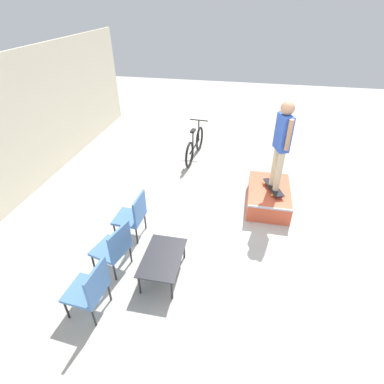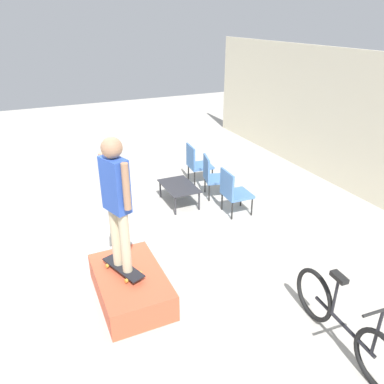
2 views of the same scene
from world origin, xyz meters
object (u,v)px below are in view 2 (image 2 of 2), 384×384
skateboard_on_ramp (123,268)px  person_skater (116,195)px  patio_chair_left (196,162)px  coffee_table (179,187)px  bicycle (343,323)px  skate_ramp_box (131,285)px  patio_chair_center (213,175)px  patio_chair_right (233,191)px

skateboard_on_ramp → person_skater: (0.00, 0.00, 1.11)m
skateboard_on_ramp → patio_chair_left: bearing=120.5°
coffee_table → bicycle: 4.31m
bicycle → skate_ramp_box: bearing=-129.0°
patio_chair_center → bicycle: size_ratio=0.52×
skate_ramp_box → skateboard_on_ramp: bearing=-128.5°
coffee_table → patio_chair_right: (0.85, 0.80, 0.13)m
skateboard_on_ramp → patio_chair_center: size_ratio=0.82×
skate_ramp_box → skateboard_on_ramp: skateboard_on_ramp is taller
patio_chair_left → patio_chair_center: size_ratio=1.00×
patio_chair_center → bicycle: (4.32, -0.52, -0.13)m
person_skater → coffee_table: person_skater is taller
person_skater → patio_chair_left: bearing=121.4°
skateboard_on_ramp → coffee_table: (-2.35, 1.80, -0.11)m
skate_ramp_box → patio_chair_left: 4.14m
person_skater → patio_chair_center: 3.69m
skateboard_on_ramp → person_skater: person_skater is taller
person_skater → patio_chair_right: 3.20m
person_skater → bicycle: 3.11m
bicycle → person_skater: bearing=-128.9°
patio_chair_center → bicycle: 4.36m
person_skater → coffee_table: size_ratio=1.89×
skateboard_on_ramp → coffee_table: skateboard_on_ramp is taller
person_skater → patio_chair_center: bearing=112.8°
coffee_table → person_skater: bearing=-37.5°
skateboard_on_ramp → patio_chair_center: (-2.37, 2.61, 0.02)m
person_skater → coffee_table: 3.20m
coffee_table → bicycle: bicycle is taller
skateboard_on_ramp → patio_chair_center: 3.53m
coffee_table → patio_chair_left: size_ratio=1.06×
patio_chair_center → skateboard_on_ramp: bearing=146.7°
coffee_table → bicycle: (4.30, 0.29, 0.00)m
patio_chair_center → person_skater: bearing=146.7°
skate_ramp_box → coffee_table: skate_ramp_box is taller
patio_chair_right → bicycle: (3.45, -0.51, -0.13)m
skateboard_on_ramp → bicycle: bicycle is taller
person_skater → patio_chair_center: person_skater is taller
coffee_table → patio_chair_right: 1.17m
patio_chair_center → patio_chair_left: bearing=14.6°
skateboard_on_ramp → patio_chair_left: size_ratio=0.82×
coffee_table → patio_chair_center: 0.82m
patio_chair_left → bicycle: bearing=179.0°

